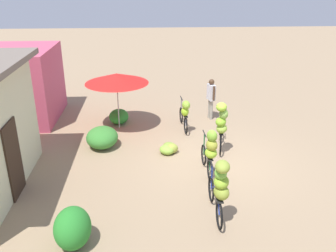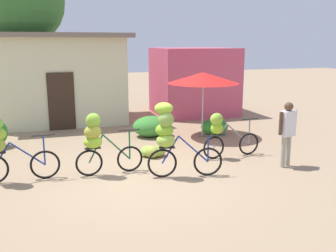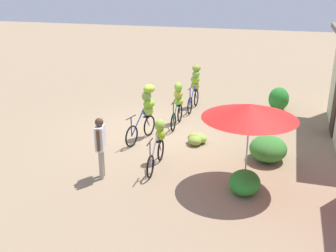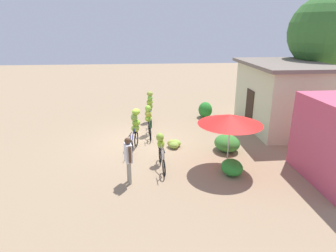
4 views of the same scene
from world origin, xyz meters
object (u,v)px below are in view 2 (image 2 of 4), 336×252
Objects in this scene: tree_behind_building at (19,1)px; shop_pink at (194,81)px; bicycle_leftmost at (0,140)px; bicycle_near_pile at (98,140)px; market_umbrella at (203,78)px; bicycle_center_loaded at (170,135)px; bicycle_by_shop at (223,132)px; person_vendor at (287,128)px; building_low at (58,78)px; banana_pile_on_ground at (152,151)px.

shop_pink is at bearing -21.40° from tree_behind_building.
bicycle_leftmost is 2.05m from bicycle_near_pile.
bicycle_center_loaded is (-2.21, -3.38, -0.90)m from market_umbrella.
bicycle_leftmost reaches higher than bicycle_by_shop.
building_low is at bearing 123.98° from person_vendor.
tree_behind_building is 7.78× the size of banana_pile_on_ground.
bicycle_near_pile reaches higher than bicycle_by_shop.
bicycle_leftmost is at bearing -137.04° from shop_pink.
bicycle_near_pile is at bearing -3.55° from bicycle_leftmost.
bicycle_leftmost is 3.64m from bicycle_center_loaded.
tree_behind_building is 3.83× the size of bicycle_center_loaded.
bicycle_center_loaded is at bearing -123.18° from market_umbrella.
bicycle_center_loaded is 1.02× the size of bicycle_by_shop.
person_vendor is (6.35, -10.09, -3.70)m from tree_behind_building.
shop_pink is 1.86× the size of bicycle_center_loaded.
bicycle_near_pile is (2.04, -0.13, -0.14)m from bicycle_leftmost.
tree_behind_building is at bearing 122.18° from person_vendor.
bicycle_near_pile is (-3.74, -2.77, -1.07)m from market_umbrella.
person_vendor is (5.02, -7.46, -0.70)m from building_low.
person_vendor reaches higher than banana_pile_on_ground.
building_low is at bearing 110.55° from banana_pile_on_ground.
shop_pink is 3.79× the size of banana_pile_on_ground.
bicycle_by_shop is at bearing -20.89° from banana_pile_on_ground.
tree_behind_building is (-6.85, 2.68, 3.29)m from shop_pink.
market_umbrella is (5.63, -6.55, -2.78)m from tree_behind_building.
person_vendor is at bearing -31.91° from banana_pile_on_ground.
bicycle_by_shop is 1.04× the size of person_vendor.
bicycle_by_shop is at bearing -104.73° from shop_pink.
tree_behind_building is 3.92× the size of bicycle_by_shop.
bicycle_near_pile is (-4.95, -6.64, -0.55)m from shop_pink.
bicycle_center_loaded is (2.09, -7.29, -0.69)m from building_low.
market_umbrella is at bearing 36.57° from bicycle_near_pile.
bicycle_center_loaded is 1.07× the size of person_vendor.
building_low is 9.02m from person_vendor.
tree_behind_building is 10.05m from banana_pile_on_ground.
shop_pink is 1.41× the size of market_umbrella.
bicycle_leftmost is (-6.99, -6.51, -0.41)m from shop_pink.
person_vendor is at bearing -3.15° from bicycle_center_loaded.
person_vendor reaches higher than bicycle_near_pile.
bicycle_leftmost is 1.03× the size of bicycle_by_shop.
banana_pile_on_ground is at bearing 89.15° from bicycle_center_loaded.
shop_pink reaches higher than market_umbrella.
banana_pile_on_ground is (-1.75, 0.67, -0.56)m from bicycle_by_shop.
market_umbrella is at bearing 38.37° from banana_pile_on_ground.
person_vendor is (-0.49, -7.41, -0.40)m from shop_pink.
bicycle_leftmost is at bearing -90.91° from tree_behind_building.
market_umbrella is 1.44× the size of bicycle_near_pile.
banana_pile_on_ground is (3.44, -8.28, -4.53)m from tree_behind_building.
tree_behind_building reaches higher than bicycle_by_shop.
bicycle_center_loaded is (1.52, -0.61, 0.16)m from bicycle_near_pile.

